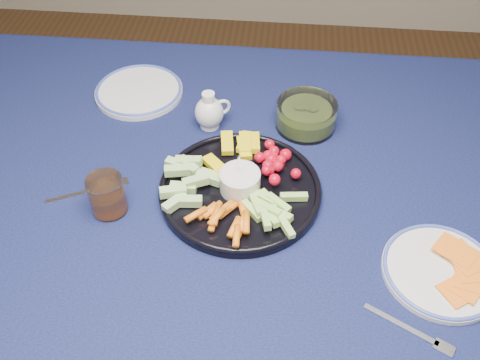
# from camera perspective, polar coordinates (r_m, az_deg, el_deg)

# --- Properties ---
(dining_table) EXTENTS (1.67, 1.07, 0.75)m
(dining_table) POSITION_cam_1_polar(r_m,az_deg,el_deg) (1.17, -3.93, -3.48)
(dining_table) COLOR #472F17
(dining_table) RESTS_ON ground
(crudite_platter) EXTENTS (0.33, 0.33, 0.11)m
(crudite_platter) POSITION_cam_1_polar(r_m,az_deg,el_deg) (1.07, -0.13, -0.80)
(crudite_platter) COLOR black
(crudite_platter) RESTS_ON dining_table
(creamer_pitcher) EXTENTS (0.08, 0.07, 0.09)m
(creamer_pitcher) POSITION_cam_1_polar(r_m,az_deg,el_deg) (1.22, -3.25, 7.25)
(creamer_pitcher) COLOR silver
(creamer_pitcher) RESTS_ON dining_table
(pickle_bowl) EXTENTS (0.14, 0.14, 0.06)m
(pickle_bowl) POSITION_cam_1_polar(r_m,az_deg,el_deg) (1.23, 7.06, 6.77)
(pickle_bowl) COLOR silver
(pickle_bowl) RESTS_ON dining_table
(cheese_plate) EXTENTS (0.21, 0.21, 0.02)m
(cheese_plate) POSITION_cam_1_polar(r_m,az_deg,el_deg) (1.02, 20.69, -8.95)
(cheese_plate) COLOR silver
(cheese_plate) RESTS_ON dining_table
(juice_tumbler) EXTENTS (0.07, 0.07, 0.08)m
(juice_tumbler) POSITION_cam_1_polar(r_m,az_deg,el_deg) (1.06, -13.94, -1.76)
(juice_tumbler) COLOR silver
(juice_tumbler) RESTS_ON dining_table
(fork_left) EXTENTS (0.16, 0.09, 0.00)m
(fork_left) POSITION_cam_1_polar(r_m,az_deg,el_deg) (1.13, -15.20, -1.01)
(fork_left) COLOR white
(fork_left) RESTS_ON dining_table
(fork_right) EXTENTS (0.14, 0.09, 0.00)m
(fork_right) POSITION_cam_1_polar(r_m,az_deg,el_deg) (0.95, 18.22, -15.21)
(fork_right) COLOR white
(fork_right) RESTS_ON dining_table
(side_plate_extra) EXTENTS (0.21, 0.21, 0.02)m
(side_plate_extra) POSITION_cam_1_polar(r_m,az_deg,el_deg) (1.36, -10.72, 9.32)
(side_plate_extra) COLOR silver
(side_plate_extra) RESTS_ON dining_table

